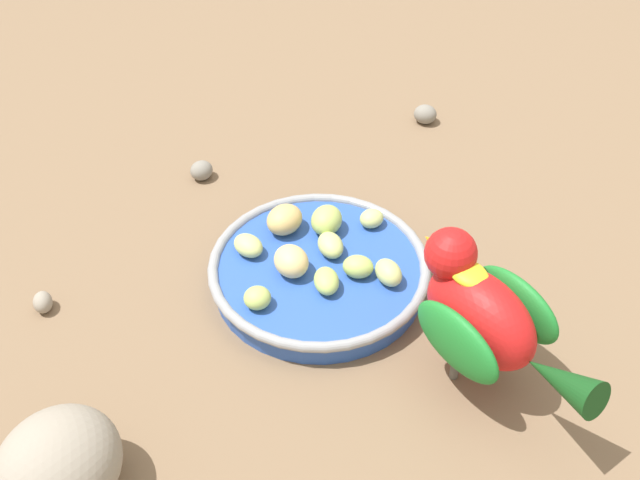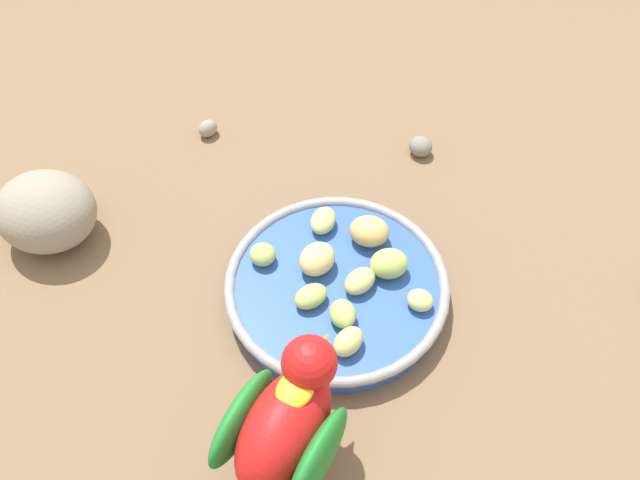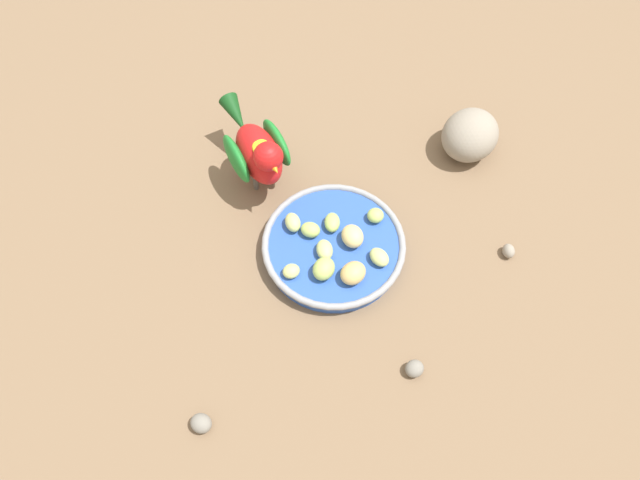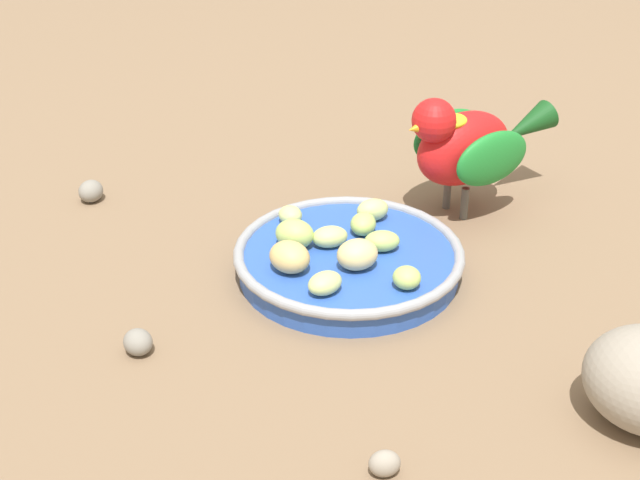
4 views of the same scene
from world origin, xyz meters
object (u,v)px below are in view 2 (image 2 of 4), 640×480
object	(u,v)px
apple_piece_1	(360,281)
apple_piece_8	(317,259)
apple_piece_5	(311,296)
apple_piece_3	(348,342)
apple_piece_2	(343,314)
feeding_bowl	(337,290)
apple_piece_9	(420,300)
pebble_2	(208,128)
parrot	(282,430)
apple_piece_6	(369,231)
rock_large	(46,212)
apple_piece_0	(389,264)
apple_piece_4	(323,221)
pebble_0	(421,146)
apple_piece_7	(263,254)

from	to	relation	value
apple_piece_1	apple_piece_8	size ratio (longest dim) A/B	0.89
apple_piece_5	apple_piece_3	bearing A→B (deg)	163.74
apple_piece_2	apple_piece_8	size ratio (longest dim) A/B	0.77
feeding_bowl	apple_piece_9	xyz separation A→B (m)	(-0.07, -0.03, 0.02)
apple_piece_9	pebble_2	bearing A→B (deg)	-9.07
apple_piece_9	parrot	world-z (taller)	parrot
apple_piece_8	apple_piece_6	bearing A→B (deg)	-107.90
parrot	rock_large	xyz separation A→B (m)	(0.35, -0.04, -0.04)
apple_piece_0	apple_piece_2	size ratio (longest dim) A/B	1.25
apple_piece_5	apple_piece_6	world-z (taller)	apple_piece_6
feeding_bowl	apple_piece_1	world-z (taller)	apple_piece_1
rock_large	feeding_bowl	bearing A→B (deg)	-155.98
apple_piece_2	apple_piece_5	xyz separation A→B (m)	(0.04, 0.00, -0.00)
feeding_bowl	pebble_2	size ratio (longest dim) A/B	9.45
apple_piece_4	pebble_2	size ratio (longest dim) A/B	1.44
apple_piece_0	rock_large	size ratio (longest dim) A/B	0.36
parrot	rock_large	size ratio (longest dim) A/B	1.92
apple_piece_0	pebble_2	xyz separation A→B (m)	(0.28, -0.04, -0.03)
apple_piece_6	pebble_0	bearing A→B (deg)	-75.49
apple_piece_1	parrot	bearing A→B (deg)	107.25
apple_piece_5	parrot	xyz separation A→B (m)	(-0.08, 0.13, 0.04)
apple_piece_9	feeding_bowl	bearing A→B (deg)	22.29
feeding_bowl	apple_piece_7	size ratio (longest dim) A/B	8.51
apple_piece_2	apple_piece_3	distance (m)	0.03
feeding_bowl	apple_piece_1	distance (m)	0.03
pebble_2	feeding_bowl	bearing A→B (deg)	161.86
apple_piece_7	pebble_0	distance (m)	0.24
parrot	pebble_2	xyz separation A→B (m)	(0.33, -0.25, -0.07)
apple_piece_6	pebble_2	world-z (taller)	apple_piece_6
apple_piece_3	apple_piece_5	world-z (taller)	apple_piece_3
apple_piece_1	apple_piece_9	world-z (taller)	apple_piece_1
apple_piece_7	apple_piece_0	bearing A→B (deg)	-147.35
apple_piece_1	parrot	world-z (taller)	parrot
apple_piece_1	rock_large	bearing A→B (deg)	24.61
apple_piece_8	rock_large	distance (m)	0.28
apple_piece_1	parrot	distance (m)	0.19
apple_piece_1	pebble_0	bearing A→B (deg)	-71.81
feeding_bowl	pebble_2	distance (m)	0.27
apple_piece_8	parrot	distance (m)	0.20
feeding_bowl	apple_piece_2	xyz separation A→B (m)	(-0.03, 0.03, 0.02)
apple_piece_7	parrot	size ratio (longest dim) A/B	0.13
apple_piece_5	parrot	size ratio (longest dim) A/B	0.17
apple_piece_0	apple_piece_3	distance (m)	0.09
apple_piece_2	pebble_2	world-z (taller)	apple_piece_2
apple_piece_9	apple_piece_6	bearing A→B (deg)	-20.84
pebble_0	rock_large	bearing A→B (deg)	55.69
apple_piece_7	rock_large	world-z (taller)	rock_large
apple_piece_4	parrot	distance (m)	0.25
apple_piece_5	pebble_0	bearing A→B (deg)	-80.55
apple_piece_3	apple_piece_6	distance (m)	0.13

